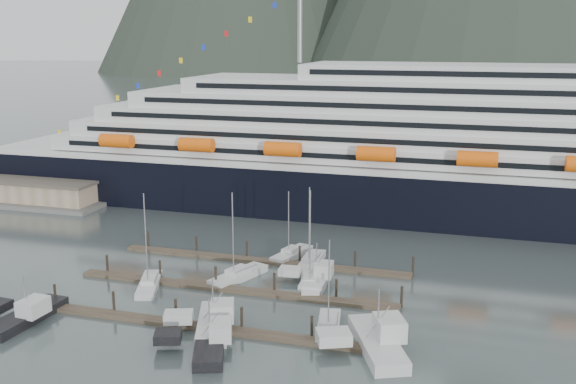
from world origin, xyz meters
name	(u,v)px	position (x,y,z in m)	size (l,w,h in m)	color
ground	(258,303)	(0.00, 0.00, 0.00)	(1600.00, 1600.00, 0.00)	#4D5A5B
cruise_ship	(495,159)	(30.03, 54.94, 12.04)	(210.00, 30.40, 50.30)	black
warehouse	(19,188)	(-72.00, 42.00, 2.25)	(46.00, 20.00, 5.80)	#595956
dock_near	(195,325)	(-4.93, -9.95, 0.31)	(48.18, 2.28, 3.20)	#3E3228
dock_mid	(233,289)	(-4.93, 3.05, 0.31)	(48.18, 2.28, 3.20)	#3E3228
dock_far	(263,261)	(-4.93, 16.05, 0.31)	(48.18, 2.28, 3.20)	#3E3228
sailboat_b	(149,285)	(-17.02, 0.67, 0.43)	(6.00, 10.41, 14.77)	silver
sailboat_c	(238,276)	(-5.90, 7.79, 0.44)	(6.41, 11.11, 14.11)	silver
sailboat_d	(310,282)	(5.01, 8.45, 0.42)	(5.47, 10.97, 14.97)	silver
sailboat_f	(292,255)	(-1.21, 19.99, 0.42)	(5.09, 9.84, 11.80)	silver
sailboat_g	(311,263)	(2.90, 16.74, 0.42)	(3.30, 11.35, 13.56)	silver
sailboat_h	(329,327)	(11.34, -5.81, 0.42)	(4.27, 9.56, 12.45)	silver
trawler_a	(25,315)	(-26.41, -14.58, 0.88)	(9.05, 12.54, 6.77)	black
trawler_b	(212,322)	(-2.65, -9.63, 0.93)	(9.80, 11.93, 7.38)	silver
trawler_c	(209,340)	(-1.05, -14.43, 0.85)	(10.31, 13.16, 6.52)	black
trawler_d	(376,341)	(17.86, -9.24, 1.00)	(11.78, 14.15, 8.19)	silver
trawler_e	(316,277)	(5.61, 9.60, 0.87)	(8.12, 10.65, 6.76)	silver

